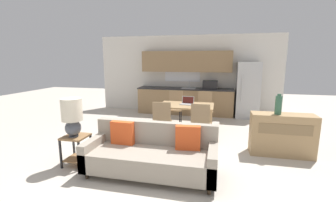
% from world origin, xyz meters
% --- Properties ---
extents(ground_plane, '(20.00, 20.00, 0.00)m').
position_xyz_m(ground_plane, '(0.00, 0.00, 0.00)').
color(ground_plane, beige).
extents(wall_back, '(6.40, 0.07, 2.70)m').
position_xyz_m(wall_back, '(-0.00, 4.63, 1.35)').
color(wall_back, silver).
rests_on(wall_back, ground_plane).
extents(kitchen_counter, '(3.27, 0.65, 2.15)m').
position_xyz_m(kitchen_counter, '(0.02, 4.33, 0.84)').
color(kitchen_counter, '#8E704C').
rests_on(kitchen_counter, ground_plane).
extents(refrigerator, '(0.71, 0.70, 1.79)m').
position_xyz_m(refrigerator, '(2.03, 4.24, 0.90)').
color(refrigerator, '#B7BABC').
rests_on(refrigerator, ground_plane).
extents(dining_table, '(1.38, 0.87, 0.73)m').
position_xyz_m(dining_table, '(0.33, 2.28, 0.66)').
color(dining_table, tan).
rests_on(dining_table, ground_plane).
extents(couch, '(2.12, 0.80, 0.82)m').
position_xyz_m(couch, '(0.09, 0.01, 0.33)').
color(couch, '#3D2D1E').
rests_on(couch, ground_plane).
extents(side_table, '(0.40, 0.40, 0.54)m').
position_xyz_m(side_table, '(-1.31, -0.00, 0.36)').
color(side_table, olive).
rests_on(side_table, ground_plane).
extents(table_lamp, '(0.35, 0.35, 0.67)m').
position_xyz_m(table_lamp, '(-1.32, -0.03, 0.92)').
color(table_lamp, '#4C515B').
rests_on(table_lamp, side_table).
extents(credenza, '(1.17, 0.39, 0.83)m').
position_xyz_m(credenza, '(2.37, 1.27, 0.42)').
color(credenza, tan).
rests_on(credenza, ground_plane).
extents(vase, '(0.12, 0.12, 0.39)m').
position_xyz_m(vase, '(2.25, 1.23, 1.01)').
color(vase, '#336047').
rests_on(vase, credenza).
extents(dining_chair_near_right, '(0.43, 0.43, 0.95)m').
position_xyz_m(dining_chair_near_right, '(0.77, 1.43, 0.51)').
color(dining_chair_near_right, '#997A56').
rests_on(dining_chair_near_right, ground_plane).
extents(dining_chair_far_right, '(0.47, 0.47, 0.95)m').
position_xyz_m(dining_chair_far_right, '(0.76, 3.10, 0.51)').
color(dining_chair_far_right, '#997A56').
rests_on(dining_chair_far_right, ground_plane).
extents(dining_chair_near_left, '(0.48, 0.48, 0.95)m').
position_xyz_m(dining_chair_near_left, '(-0.10, 1.45, 0.51)').
color(dining_chair_near_left, '#997A56').
rests_on(dining_chair_near_left, ground_plane).
extents(dining_chair_far_left, '(0.44, 0.44, 0.95)m').
position_xyz_m(dining_chair_far_left, '(-0.11, 3.08, 0.51)').
color(dining_chair_far_left, '#997A56').
rests_on(dining_chair_far_left, ground_plane).
extents(laptop, '(0.36, 0.31, 0.20)m').
position_xyz_m(laptop, '(0.35, 2.35, 0.77)').
color(laptop, '#B7BABC').
rests_on(laptop, dining_table).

